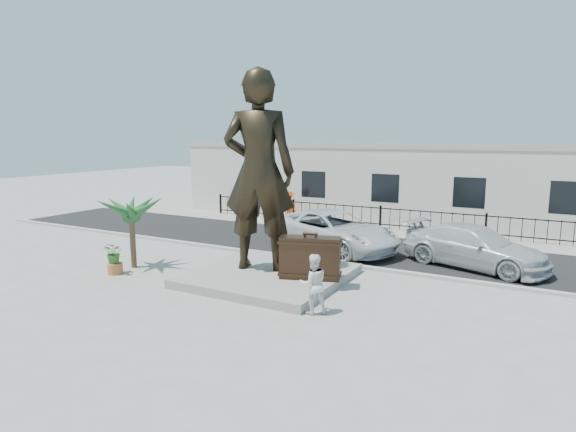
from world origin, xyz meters
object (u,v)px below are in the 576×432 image
Objects in this scene: tourist at (313,284)px; car_white at (333,231)px; suitcase at (310,258)px; statue at (259,171)px.

car_white reaches higher than tourist.
tourist reaches higher than suitcase.
statue is 3.48× the size of suitcase.
tourist is at bearing 125.69° from statue.
tourist is at bearing -79.92° from suitcase.
statue is at bearing -169.62° from car_white.
suitcase is 5.48m from car_white.
suitcase is (2.20, -0.27, -2.85)m from statue.
statue is 3.61m from suitcase.
statue is at bearing -76.73° from tourist.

